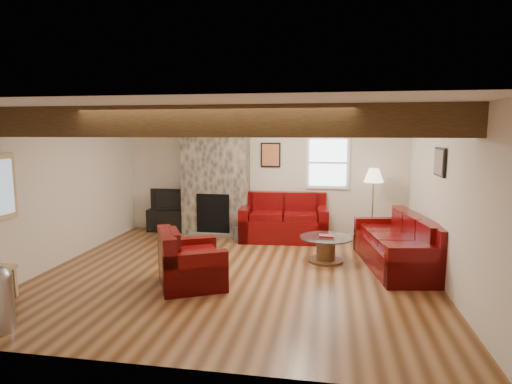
# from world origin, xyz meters

# --- Properties ---
(room) EXTENTS (8.00, 8.00, 8.00)m
(room) POSITION_xyz_m (0.00, 0.00, 1.25)
(room) COLOR #563116
(room) RESTS_ON ground
(floor) EXTENTS (6.00, 6.00, 0.00)m
(floor) POSITION_xyz_m (0.00, 0.00, 0.00)
(floor) COLOR #563116
(floor) RESTS_ON ground
(oak_beam) EXTENTS (6.00, 0.36, 0.38)m
(oak_beam) POSITION_xyz_m (0.00, -1.25, 2.31)
(oak_beam) COLOR #361E10
(oak_beam) RESTS_ON room
(chimney_breast) EXTENTS (1.40, 0.67, 2.50)m
(chimney_breast) POSITION_xyz_m (-1.00, 2.49, 1.22)
(chimney_breast) COLOR #3B372E
(chimney_breast) RESTS_ON floor
(back_window) EXTENTS (0.90, 0.08, 1.10)m
(back_window) POSITION_xyz_m (1.35, 2.71, 1.55)
(back_window) COLOR white
(back_window) RESTS_ON room
(ceiling_dome) EXTENTS (0.40, 0.40, 0.18)m
(ceiling_dome) POSITION_xyz_m (0.90, 0.90, 2.44)
(ceiling_dome) COLOR white
(ceiling_dome) RESTS_ON room
(artwork_back) EXTENTS (0.42, 0.06, 0.52)m
(artwork_back) POSITION_xyz_m (0.15, 2.71, 1.70)
(artwork_back) COLOR black
(artwork_back) RESTS_ON room
(artwork_right) EXTENTS (0.06, 0.55, 0.42)m
(artwork_right) POSITION_xyz_m (2.96, 0.30, 1.75)
(artwork_right) COLOR black
(artwork_right) RESTS_ON room
(sofa_three) EXTENTS (1.24, 2.28, 0.83)m
(sofa_three) POSITION_xyz_m (2.48, 0.75, 0.42)
(sofa_three) COLOR #440406
(sofa_three) RESTS_ON floor
(loveseat) EXTENTS (1.82, 1.13, 0.93)m
(loveseat) POSITION_xyz_m (0.49, 2.23, 0.46)
(loveseat) COLOR #440406
(loveseat) RESTS_ON floor
(armchair_red) EXTENTS (1.22, 1.27, 0.80)m
(armchair_red) POSITION_xyz_m (-0.54, -0.59, 0.40)
(armchair_red) COLOR #440406
(armchair_red) RESTS_ON floor
(coffee_table) EXTENTS (0.88, 0.88, 0.46)m
(coffee_table) POSITION_xyz_m (1.36, 0.83, 0.22)
(coffee_table) COLOR #472C16
(coffee_table) RESTS_ON floor
(tv_cabinet) EXTENTS (0.98, 0.39, 0.49)m
(tv_cabinet) POSITION_xyz_m (-2.05, 2.53, 0.25)
(tv_cabinet) COLOR black
(tv_cabinet) RESTS_ON floor
(television) EXTENTS (0.81, 0.11, 0.47)m
(television) POSITION_xyz_m (-2.05, 2.53, 0.73)
(television) COLOR black
(television) RESTS_ON tv_cabinet
(floor_lamp) EXTENTS (0.38, 0.38, 1.48)m
(floor_lamp) POSITION_xyz_m (2.24, 2.25, 1.26)
(floor_lamp) COLOR tan
(floor_lamp) RESTS_ON floor
(coal_bucket) EXTENTS (0.30, 0.30, 0.28)m
(coal_bucket) POSITION_xyz_m (-0.40, 2.06, 0.14)
(coal_bucket) COLOR slate
(coal_bucket) RESTS_ON floor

